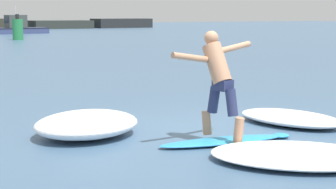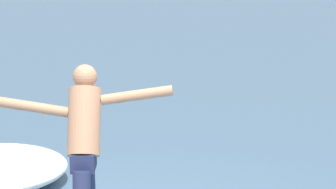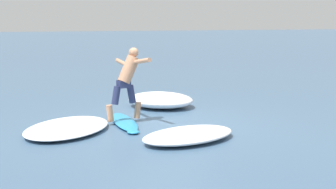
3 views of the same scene
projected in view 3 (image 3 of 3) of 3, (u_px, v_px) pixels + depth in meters
The scene contains 6 objects.
ground_plane at pixel (160, 125), 10.07m from camera, with size 200.00×200.00×0.00m, color #436280.
surfboard at pixel (124, 122), 10.15m from camera, with size 2.17×0.75×0.22m.
surfer at pixel (128, 78), 10.09m from camera, with size 1.51×0.85×1.57m.
wave_foam_at_tail at pixel (160, 100), 12.13m from camera, with size 2.28×2.18×0.38m.
wave_foam_at_nose at pixel (67, 127), 9.43m from camera, with size 2.66×2.57×0.17m.
wave_foam_beside at pixel (189, 135), 8.71m from camera, with size 1.55×2.16×0.21m.
Camera 3 is at (9.08, -3.82, 2.19)m, focal length 50.00 mm.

